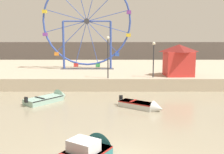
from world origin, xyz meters
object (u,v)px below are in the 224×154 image
Objects in this scene: motorboat_pale_grey at (142,106)px; promenade_lamp_far at (107,51)px; motorboat_seafoam at (50,98)px; carnival_booth_red_striped at (177,60)px; motorboat_teal_painted at (87,153)px; promenade_lamp_near at (153,54)px; ferris_wheel_blue_frame at (86,23)px.

promenade_lamp_far is at bearing 147.37° from motorboat_pale_grey.
motorboat_seafoam is at bearing -162.95° from motorboat_pale_grey.
carnival_booth_red_striped is 0.80× the size of promenade_lamp_far.
motorboat_seafoam is at bearing -137.63° from promenade_lamp_far.
promenade_lamp_far reaches higher than motorboat_teal_painted.
promenade_lamp_near is at bearing 6.84° from promenade_lamp_far.
motorboat_seafoam is 14.53m from ferris_wheel_blue_frame.
promenade_lamp_far reaches higher than carnival_booth_red_striped.
ferris_wheel_blue_frame is at bearing 37.31° from motorboat_teal_painted.
motorboat_teal_painted is (4.22, -10.98, 0.09)m from motorboat_seafoam.
motorboat_seafoam is 0.33× the size of ferris_wheel_blue_frame.
carnival_booth_red_striped reaches higher than motorboat_teal_painted.
promenade_lamp_near is (1.90, 7.56, 3.47)m from motorboat_pale_grey.
ferris_wheel_blue_frame reaches higher than motorboat_seafoam.
motorboat_pale_grey is 17.60m from ferris_wheel_blue_frame.
motorboat_seafoam is at bearing 52.92° from motorboat_teal_painted.
promenade_lamp_far reaches higher than motorboat_pale_grey.
ferris_wheel_blue_frame is 3.52× the size of carnival_booth_red_striped.
carnival_booth_red_striped is at bearing 96.66° from motorboat_pale_grey.
motorboat_pale_grey is 0.82× the size of promenade_lamp_far.
carnival_booth_red_striped is 0.92× the size of promenade_lamp_near.
motorboat_pale_grey is at bearing 9.58° from motorboat_teal_painted.
motorboat_seafoam is 0.96× the size of motorboat_teal_painted.
promenade_lamp_far is (0.65, 15.42, 3.72)m from motorboat_teal_painted.
promenade_lamp_near is (7.59, -7.52, -3.59)m from ferris_wheel_blue_frame.
motorboat_seafoam is 1.09× the size of promenade_lamp_near.
promenade_lamp_near reaches higher than motorboat_seafoam.
motorboat_teal_painted reaches higher than motorboat_pale_grey.
motorboat_pale_grey is at bearing -69.35° from ferris_wheel_blue_frame.
promenade_lamp_near is (5.37, 15.99, 3.40)m from motorboat_teal_painted.
motorboat_pale_grey is 0.84× the size of motorboat_teal_painted.
ferris_wheel_blue_frame is at bearing 28.82° from motorboat_seafoam.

